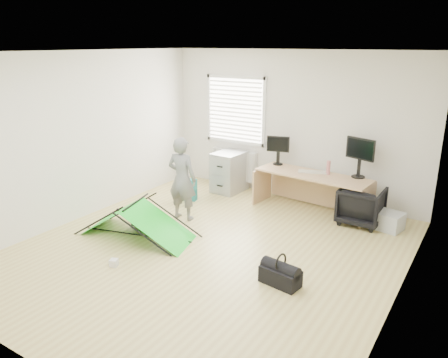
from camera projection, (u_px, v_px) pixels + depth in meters
The scene contains 18 objects.
ground at pixel (209, 250), 6.18m from camera, with size 5.50×5.50×0.00m, color tan.
back_wall at pixel (293, 126), 7.99m from camera, with size 5.00×0.02×2.70m, color silver.
window at pixel (235, 110), 8.51m from camera, with size 1.20×0.06×1.20m, color silver.
radiator at pixel (234, 165), 8.81m from camera, with size 1.00×0.12×0.60m, color silver.
desk at pixel (312, 193), 7.52m from camera, with size 1.96×0.62×0.67m, color tan.
filing_cabinet at pixel (229, 172), 8.54m from camera, with size 0.50×0.67×0.78m, color #9FA0A4.
monitor_left at pixel (278, 154), 7.95m from camera, with size 0.41×0.09×0.39m, color black.
monitor_right at pixel (359, 163), 7.18m from camera, with size 0.51×0.11×0.49m, color black.
keyboard at pixel (312, 172), 7.52m from camera, with size 0.48×0.16×0.02m, color beige.
thermos at pixel (328, 168), 7.38m from camera, with size 0.07×0.07×0.24m, color #C97072.
office_chair at pixel (361, 206), 7.01m from camera, with size 0.66×0.68×0.61m, color black.
person at pixel (182, 179), 7.09m from camera, with size 0.50×0.33×1.38m, color slate.
kite at pixel (137, 219), 6.56m from camera, with size 1.75×0.77×0.54m, color #13CD1F, non-canonical shape.
storage_crate at pixel (386, 220), 6.86m from camera, with size 0.50×0.35×0.28m, color #B5BABF.
tote_bag at pixel (187, 189), 8.10m from camera, with size 0.34×0.15×0.40m, color #1D7A7D.
laptop_bag at pixel (143, 221), 6.83m from camera, with size 0.39×0.12×0.29m, color black.
white_box at pixel (114, 263), 5.72m from camera, with size 0.10×0.10×0.10m, color silver.
duffel_bag at pixel (280, 276), 5.28m from camera, with size 0.49×0.25×0.21m, color black.
Camera 1 is at (3.18, -4.61, 2.81)m, focal length 35.00 mm.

